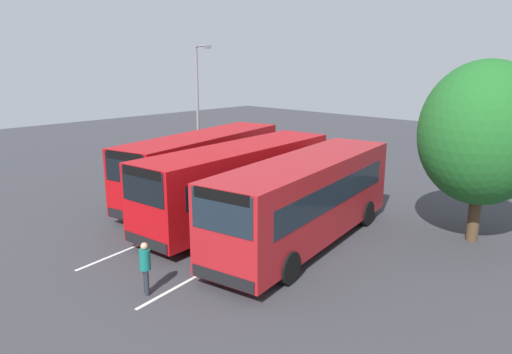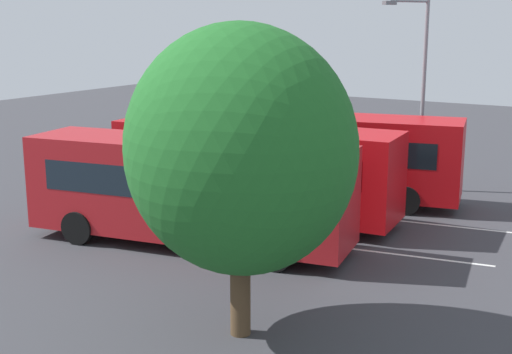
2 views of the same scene
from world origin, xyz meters
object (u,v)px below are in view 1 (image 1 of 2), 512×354
object	(u,v)px
pedestrian	(145,264)
bus_center_left	(239,180)
street_lamp	(199,104)
bus_far_left	(203,164)
bus_center_right	(306,198)
depot_tree	(484,133)

from	to	relation	value
pedestrian	bus_center_left	bearing A→B (deg)	44.35
street_lamp	bus_far_left	bearing A→B (deg)	-15.12
bus_far_left	pedestrian	world-z (taller)	bus_far_left
bus_center_left	bus_center_right	bearing A→B (deg)	82.86
bus_center_right	depot_tree	xyz separation A→B (m)	(-4.67, 4.35, 2.31)
depot_tree	pedestrian	bearing A→B (deg)	-25.58
bus_center_right	pedestrian	bearing A→B (deg)	-17.86
pedestrian	depot_tree	size ratio (longest dim) A/B	0.24
depot_tree	bus_far_left	bearing A→B (deg)	-72.67
pedestrian	depot_tree	xyz separation A→B (m)	(-10.96, 5.24, 3.14)
bus_far_left	bus_center_right	world-z (taller)	same
bus_center_right	street_lamp	distance (m)	11.18
bus_far_left	depot_tree	world-z (taller)	depot_tree
bus_far_left	pedestrian	bearing A→B (deg)	27.55
street_lamp	depot_tree	bearing A→B (deg)	26.85
bus_center_left	bus_center_right	xyz separation A→B (m)	(0.11, 3.59, 0.00)
depot_tree	bus_center_left	bearing A→B (deg)	-60.12
bus_far_left	bus_center_left	distance (m)	3.63
bus_center_right	street_lamp	xyz separation A→B (m)	(-3.58, -10.29, 2.53)
bus_far_left	pedestrian	xyz separation A→B (m)	(7.39, 6.19, -0.84)
bus_center_right	depot_tree	distance (m)	6.79
pedestrian	street_lamp	bearing A→B (deg)	65.09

